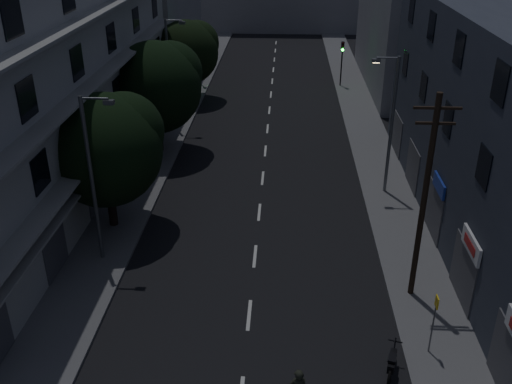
{
  "coord_description": "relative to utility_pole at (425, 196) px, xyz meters",
  "views": [
    {
      "loc": [
        1.28,
        -12.44,
        15.19
      ],
      "look_at": [
        0.0,
        12.0,
        3.0
      ],
      "focal_mm": 40.0,
      "sensor_mm": 36.0,
      "label": 1
    }
  ],
  "objects": [
    {
      "name": "tree_near",
      "position": [
        -14.55,
        5.34,
        -0.25
      ],
      "size": [
        5.78,
        5.78,
        7.13
      ],
      "color": "black",
      "rests_on": "sidewalk_left"
    },
    {
      "name": "ground",
      "position": [
        -6.96,
        16.77,
        -4.87
      ],
      "size": [
        160.0,
        160.0,
        0.0
      ],
      "primitive_type": "plane",
      "color": "black",
      "rests_on": "ground"
    },
    {
      "name": "building_far_right",
      "position": [
        5.04,
        33.77,
        1.63
      ],
      "size": [
        6.0,
        20.0,
        13.0
      ],
      "primitive_type": "cube",
      "color": "slate",
      "rests_on": "ground"
    },
    {
      "name": "lane_markings",
      "position": [
        -6.96,
        23.02,
        -4.86
      ],
      "size": [
        0.15,
        60.5,
        0.01
      ],
      "color": "beige",
      "rests_on": "ground"
    },
    {
      "name": "utility_pole",
      "position": [
        0.0,
        0.0,
        0.0
      ],
      "size": [
        1.8,
        0.24,
        9.0
      ],
      "color": "black",
      "rests_on": "sidewalk_right"
    },
    {
      "name": "motorcycle",
      "position": [
        -1.6,
        -4.77,
        -4.41
      ],
      "size": [
        0.73,
        1.76,
        1.15
      ],
      "rotation": [
        0.0,
        0.0,
        -0.28
      ],
      "color": "black",
      "rests_on": "ground"
    },
    {
      "name": "tree_mid",
      "position": [
        -14.18,
        15.79,
        -0.03
      ],
      "size": [
        6.09,
        6.09,
        7.5
      ],
      "color": "black",
      "rests_on": "sidewalk_left"
    },
    {
      "name": "tree_far",
      "position": [
        -14.12,
        27.96,
        -0.49
      ],
      "size": [
        5.45,
        5.45,
        6.74
      ],
      "color": "black",
      "rests_on": "sidewalk_left"
    },
    {
      "name": "sidewalk_left",
      "position": [
        -14.46,
        16.77,
        -4.79
      ],
      "size": [
        3.0,
        90.0,
        0.15
      ],
      "primitive_type": "cube",
      "color": "#565659",
      "rests_on": "ground"
    },
    {
      "name": "building_left",
      "position": [
        -18.94,
        9.77,
        2.13
      ],
      "size": [
        7.0,
        36.0,
        14.0
      ],
      "color": "#A1A19C",
      "rests_on": "ground"
    },
    {
      "name": "traffic_signal_far_left",
      "position": [
        -13.71,
        32.11,
        -1.77
      ],
      "size": [
        0.28,
        0.37,
        4.1
      ],
      "color": "black",
      "rests_on": "sidewalk_left"
    },
    {
      "name": "street_lamp_right",
      "position": [
        0.24,
        10.08,
        -0.27
      ],
      "size": [
        1.51,
        0.25,
        8.0
      ],
      "color": "slate",
      "rests_on": "sidewalk_right"
    },
    {
      "name": "building_right",
      "position": [
        5.03,
        5.77,
        0.63
      ],
      "size": [
        6.19,
        28.0,
        11.0
      ],
      "color": "#2E333E",
      "rests_on": "ground"
    },
    {
      "name": "street_lamp_left_near",
      "position": [
        -14.17,
        2.1,
        -0.27
      ],
      "size": [
        1.51,
        0.25,
        8.0
      ],
      "color": "#56595D",
      "rests_on": "sidewalk_left"
    },
    {
      "name": "traffic_signal_far_right",
      "position": [
        -0.47,
        32.59,
        -1.77
      ],
      "size": [
        0.28,
        0.37,
        4.1
      ],
      "color": "black",
      "rests_on": "sidewalk_right"
    },
    {
      "name": "street_lamp_left_far",
      "position": [
        -14.22,
        20.76,
        -0.27
      ],
      "size": [
        1.51,
        0.25,
        8.0
      ],
      "color": "#57585E",
      "rests_on": "sidewalk_left"
    },
    {
      "name": "sidewalk_right",
      "position": [
        0.54,
        16.77,
        -4.79
      ],
      "size": [
        3.0,
        90.0,
        0.15
      ],
      "primitive_type": "cube",
      "color": "#565659",
      "rests_on": "ground"
    },
    {
      "name": "bus_stop_sign",
      "position": [
        -0.02,
        -3.7,
        -2.98
      ],
      "size": [
        0.06,
        0.35,
        2.52
      ],
      "color": "#595B60",
      "rests_on": "sidewalk_right"
    }
  ]
}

